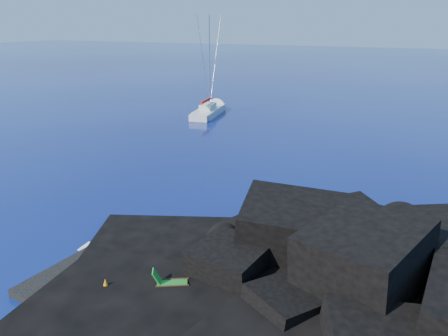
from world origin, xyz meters
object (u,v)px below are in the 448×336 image
at_px(sunbather, 144,274).
at_px(marker_cone, 106,285).
at_px(sailboat, 209,115).
at_px(deck_chair, 172,278).

distance_m(sunbather, marker_cone, 1.71).
xyz_separation_m(sailboat, marker_cone, (13.35, -35.82, 0.64)).
bearing_deg(marker_cone, sunbather, 59.59).
relative_size(deck_chair, sunbather, 0.88).
height_order(deck_chair, marker_cone, deck_chair).
bearing_deg(sailboat, marker_cone, -79.53).
relative_size(sailboat, deck_chair, 8.23).
relative_size(sunbather, marker_cone, 2.81).
xyz_separation_m(deck_chair, sunbather, (-1.58, 0.16, -0.32)).
bearing_deg(deck_chair, sunbather, 144.57).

